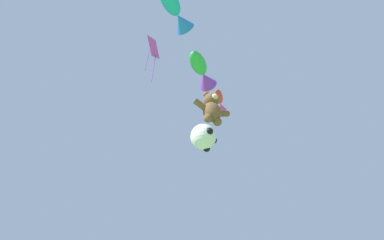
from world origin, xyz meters
name	(u,v)px	position (x,y,z in m)	size (l,w,h in m)	color
teddy_bear_kite	(212,108)	(1.72, 4.64, 8.76)	(1.70, 0.75, 1.73)	brown
soccer_ball_kite	(204,137)	(1.21, 4.56, 6.96)	(1.02, 1.02, 0.94)	white
fish_kite_crimson	(220,102)	(3.22, 6.03, 11.26)	(1.37, 1.45, 0.51)	red
fish_kite_emerald	(202,72)	(1.33, 4.65, 11.06)	(2.07, 1.89, 0.86)	green
fish_kite_teal	(176,12)	(-0.87, 2.95, 11.73)	(2.04, 1.73, 0.84)	#19ADB2
diamond_kite	(153,50)	(-1.06, 5.05, 11.73)	(1.00, 0.94, 3.17)	#E53F9E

